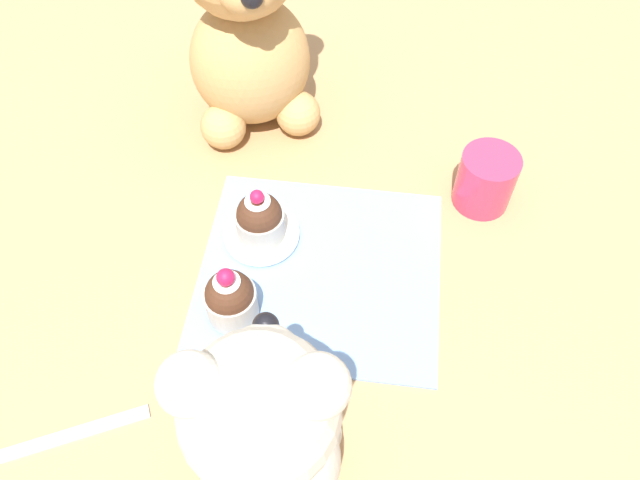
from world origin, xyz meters
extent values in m
plane|color=tan|center=(0.00, 0.00, 0.00)|extent=(4.00, 4.00, 0.00)
cube|color=#7A9ED1|center=(0.00, 0.00, 0.00)|extent=(0.24, 0.23, 0.01)
ellipsoid|color=beige|center=(0.01, 0.21, 0.06)|extent=(0.12, 0.11, 0.12)
sphere|color=beige|center=(0.01, 0.21, 0.16)|extent=(0.10, 0.10, 0.10)
ellipsoid|color=beige|center=(0.02, 0.17, 0.16)|extent=(0.05, 0.05, 0.04)
sphere|color=black|center=(0.02, 0.15, 0.16)|extent=(0.02, 0.02, 0.02)
sphere|color=beige|center=(-0.03, 0.21, 0.20)|extent=(0.04, 0.04, 0.04)
sphere|color=beige|center=(0.05, 0.21, 0.20)|extent=(0.04, 0.04, 0.04)
sphere|color=beige|center=(-0.02, 0.17, 0.02)|extent=(0.04, 0.04, 0.04)
sphere|color=beige|center=(0.05, 0.18, 0.02)|extent=(0.04, 0.04, 0.04)
ellipsoid|color=tan|center=(0.11, -0.22, 0.08)|extent=(0.17, 0.16, 0.16)
sphere|color=tan|center=(0.14, -0.17, 0.03)|extent=(0.05, 0.05, 0.05)
sphere|color=tan|center=(0.05, -0.20, 0.03)|extent=(0.05, 0.05, 0.05)
cylinder|color=#B2ADA3|center=(0.08, 0.06, 0.02)|extent=(0.05, 0.05, 0.03)
sphere|color=#472819|center=(0.08, 0.06, 0.04)|extent=(0.05, 0.05, 0.05)
cylinder|color=white|center=(0.08, 0.06, 0.06)|extent=(0.03, 0.03, 0.00)
sphere|color=#B71947|center=(0.08, 0.06, 0.07)|extent=(0.02, 0.02, 0.02)
cylinder|color=white|center=(0.07, -0.03, 0.01)|extent=(0.08, 0.08, 0.01)
cylinder|color=#B2ADA3|center=(0.07, -0.03, 0.03)|extent=(0.05, 0.05, 0.03)
sphere|color=#472819|center=(0.07, -0.03, 0.04)|extent=(0.05, 0.05, 0.05)
cylinder|color=white|center=(0.07, -0.03, 0.06)|extent=(0.03, 0.03, 0.00)
sphere|color=#B71947|center=(0.07, -0.03, 0.07)|extent=(0.01, 0.01, 0.01)
cylinder|color=#DB3356|center=(-0.16, -0.12, 0.03)|extent=(0.06, 0.06, 0.07)
cube|color=silver|center=(0.19, 0.19, 0.00)|extent=(0.12, 0.07, 0.01)
camera|label=1|loc=(-0.04, 0.34, 0.54)|focal=35.00mm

